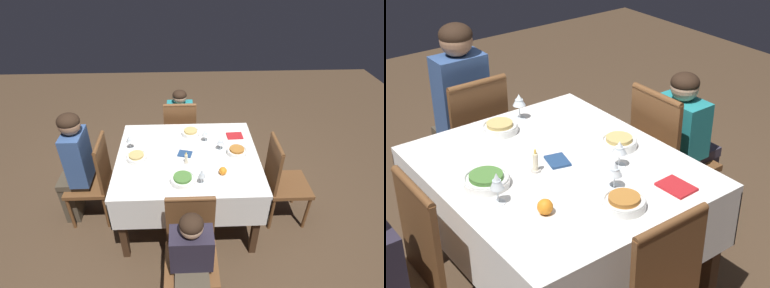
# 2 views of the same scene
# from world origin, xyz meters

# --- Properties ---
(ground_plane) EXTENTS (8.00, 8.00, 0.00)m
(ground_plane) POSITION_xyz_m (0.00, 0.00, 0.00)
(ground_plane) COLOR #4C3826
(dining_table) EXTENTS (1.30, 1.12, 0.77)m
(dining_table) POSITION_xyz_m (0.00, 0.00, 0.67)
(dining_table) COLOR white
(dining_table) RESTS_ON ground_plane
(chair_east) EXTENTS (0.40, 0.40, 0.94)m
(chair_east) POSITION_xyz_m (0.91, -0.02, 0.51)
(chair_east) COLOR brown
(chair_east) RESTS_ON ground_plane
(chair_south) EXTENTS (0.40, 0.40, 0.94)m
(chair_south) POSITION_xyz_m (0.07, -0.82, 0.51)
(chair_south) COLOR brown
(chair_south) RESTS_ON ground_plane
(chair_north) EXTENTS (0.40, 0.40, 0.94)m
(chair_north) POSITION_xyz_m (0.00, 0.82, 0.51)
(chair_north) COLOR brown
(chair_north) RESTS_ON ground_plane
(chair_west) EXTENTS (0.40, 0.40, 0.94)m
(chair_west) POSITION_xyz_m (-0.91, 0.06, 0.51)
(chair_west) COLOR brown
(chair_west) RESTS_ON ground_plane
(person_adult_denim) EXTENTS (0.34, 0.30, 1.21)m
(person_adult_denim) POSITION_xyz_m (1.06, -0.02, 0.69)
(person_adult_denim) COLOR #4C4233
(person_adult_denim) RESTS_ON ground_plane
(person_child_teal) EXTENTS (0.30, 0.33, 1.00)m
(person_child_teal) POSITION_xyz_m (0.07, -0.98, 0.55)
(person_child_teal) COLOR #383342
(person_child_teal) RESTS_ON ground_plane
(person_child_dark) EXTENTS (0.30, 0.33, 0.97)m
(person_child_dark) POSITION_xyz_m (0.00, 0.98, 0.53)
(person_child_dark) COLOR #4C4233
(person_child_dark) RESTS_ON ground_plane
(bowl_east) EXTENTS (0.19, 0.19, 0.06)m
(bowl_east) POSITION_xyz_m (0.46, 0.04, 0.80)
(bowl_east) COLOR white
(bowl_east) RESTS_ON dining_table
(wine_glass_east) EXTENTS (0.07, 0.07, 0.15)m
(wine_glass_east) POSITION_xyz_m (0.54, -0.13, 0.88)
(wine_glass_east) COLOR white
(wine_glass_east) RESTS_ON dining_table
(bowl_south) EXTENTS (0.18, 0.18, 0.06)m
(bowl_south) POSITION_xyz_m (-0.04, -0.35, 0.80)
(bowl_south) COLOR white
(bowl_south) RESTS_ON dining_table
(wine_glass_south) EXTENTS (0.07, 0.07, 0.13)m
(wine_glass_south) POSITION_xyz_m (-0.18, -0.23, 0.86)
(wine_glass_south) COLOR white
(wine_glass_south) RESTS_ON dining_table
(bowl_north) EXTENTS (0.21, 0.21, 0.06)m
(bowl_north) POSITION_xyz_m (0.05, 0.35, 0.80)
(bowl_north) COLOR white
(bowl_north) RESTS_ON dining_table
(wine_glass_north) EXTENTS (0.06, 0.06, 0.15)m
(wine_glass_north) POSITION_xyz_m (-0.10, 0.39, 0.87)
(wine_glass_north) COLOR white
(wine_glass_north) RESTS_ON dining_table
(bowl_west) EXTENTS (0.19, 0.19, 0.06)m
(bowl_west) POSITION_xyz_m (-0.46, -0.02, 0.80)
(bowl_west) COLOR white
(bowl_west) RESTS_ON dining_table
(wine_glass_west) EXTENTS (0.07, 0.07, 0.13)m
(wine_glass_west) POSITION_xyz_m (-0.31, -0.08, 0.86)
(wine_glass_west) COLOR white
(wine_glass_west) RESTS_ON dining_table
(candle_centerpiece) EXTENTS (0.05, 0.05, 0.12)m
(candle_centerpiece) POSITION_xyz_m (0.02, 0.11, 0.81)
(candle_centerpiece) COLOR beige
(candle_centerpiece) RESTS_ON dining_table
(orange_fruit) EXTENTS (0.07, 0.07, 0.07)m
(orange_fruit) POSITION_xyz_m (-0.29, 0.27, 0.80)
(orange_fruit) COLOR orange
(orange_fruit) RESTS_ON dining_table
(napkin_red_folded) EXTENTS (0.16, 0.12, 0.01)m
(napkin_red_folded) POSITION_xyz_m (-0.48, -0.30, 0.77)
(napkin_red_folded) COLOR red
(napkin_red_folded) RESTS_ON dining_table
(napkin_spare_side) EXTENTS (0.15, 0.12, 0.01)m
(napkin_spare_side) POSITION_xyz_m (0.03, -0.02, 0.77)
(napkin_spare_side) COLOR navy
(napkin_spare_side) RESTS_ON dining_table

